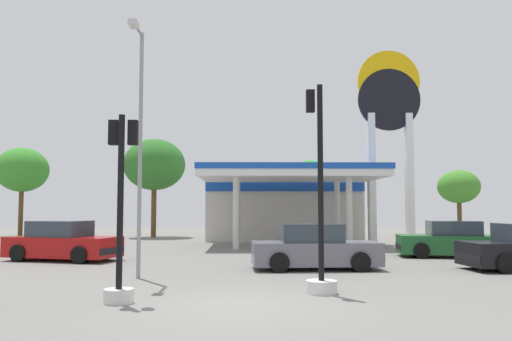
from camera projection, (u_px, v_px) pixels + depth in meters
name	position (u px, v px, depth m)	size (l,w,h in m)	color
ground_plane	(239.00, 306.00, 11.20)	(90.00, 90.00, 0.00)	slate
gas_station	(283.00, 205.00, 33.61)	(9.85, 12.41, 4.31)	beige
station_pole_sign	(389.00, 122.00, 30.79)	(3.70, 0.56, 11.47)	white
car_0	(63.00, 242.00, 20.78)	(4.75, 2.99, 1.58)	black
car_1	(315.00, 249.00, 17.86)	(4.41, 2.14, 1.55)	black
car_2	(451.00, 241.00, 22.19)	(4.54, 2.48, 1.55)	black
traffic_signal_0	(320.00, 235.00, 12.88)	(0.77, 0.77, 5.21)	silver
traffic_signal_2	(120.00, 229.00, 11.64)	(0.65, 0.68, 4.21)	silver
tree_0	(22.00, 170.00, 38.88)	(3.85, 3.85, 6.59)	brown
tree_1	(154.00, 165.00, 37.37)	(4.42, 4.42, 7.05)	brown
tree_2	(310.00, 183.00, 40.34)	(3.64, 3.64, 5.79)	brown
tree_3	(459.00, 187.00, 39.08)	(3.11, 3.11, 4.93)	brown
corner_streetlamp	(139.00, 129.00, 15.64)	(0.24, 1.48, 7.50)	gray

